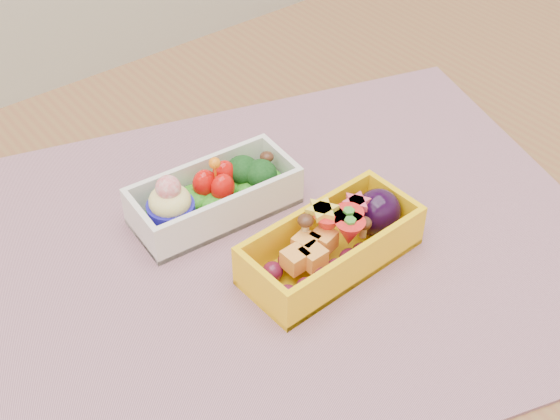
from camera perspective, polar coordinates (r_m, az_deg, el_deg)
table at (r=0.74m, az=2.97°, el=-8.89°), size 1.20×0.80×0.75m
placemat at (r=0.67m, az=-0.25°, el=-2.93°), size 0.68×0.59×0.00m
bento_white at (r=0.69m, az=-5.04°, el=1.08°), size 0.16×0.08×0.06m
bento_yellow at (r=0.65m, az=4.14°, el=-2.44°), size 0.16×0.08×0.05m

